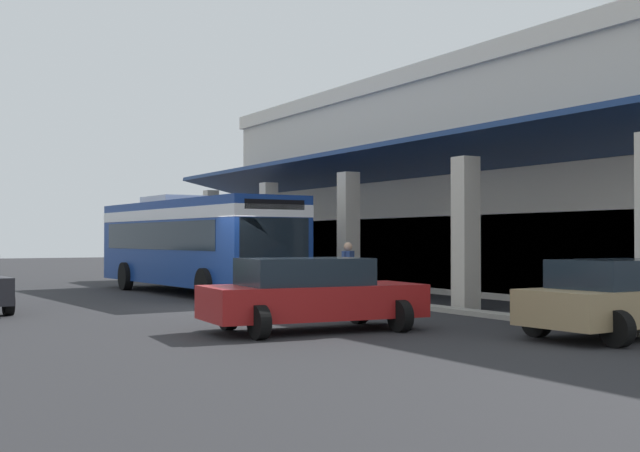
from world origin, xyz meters
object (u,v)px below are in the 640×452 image
object	(u,v)px
transit_bus	(193,239)
parked_sedan_tan	(626,297)
potted_palm	(260,268)
pedestrian	(348,271)
parked_sedan_red	(311,294)

from	to	relation	value
transit_bus	parked_sedan_tan	distance (m)	15.85
parked_sedan_tan	potted_palm	size ratio (longest dim) A/B	1.50
transit_bus	potted_palm	distance (m)	6.10
potted_palm	parked_sedan_tan	bearing A→B (deg)	-5.07
pedestrian	parked_sedan_red	bearing A→B (deg)	-39.45
pedestrian	potted_palm	world-z (taller)	potted_palm
parked_sedan_tan	pedestrian	bearing A→B (deg)	-171.85
parked_sedan_red	pedestrian	distance (m)	5.60
transit_bus	parked_sedan_red	xyz separation A→B (m)	(11.78, -2.02, -1.10)
transit_bus	parked_sedan_tan	world-z (taller)	transit_bus
potted_palm	parked_sedan_red	bearing A→B (deg)	-22.23
parked_sedan_tan	potted_palm	distance (m)	19.67
parked_sedan_red	potted_palm	distance (m)	17.06
pedestrian	potted_palm	size ratio (longest dim) A/B	0.59
parked_sedan_red	pedestrian	bearing A→B (deg)	140.55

